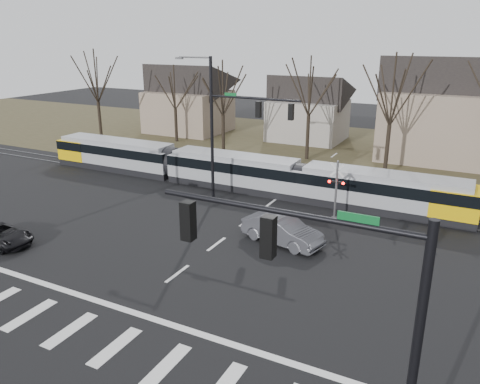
% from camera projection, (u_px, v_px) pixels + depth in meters
% --- Properties ---
extents(ground, '(140.00, 140.00, 0.00)m').
position_uv_depth(ground, '(153.00, 292.00, 22.04)').
color(ground, black).
extents(grass_verge, '(140.00, 28.00, 0.01)m').
position_uv_depth(grass_verge, '(340.00, 151.00, 49.07)').
color(grass_verge, '#38331E').
rests_on(grass_verge, ground).
extents(crosswalk, '(27.00, 2.60, 0.01)m').
position_uv_depth(crosswalk, '(92.00, 338.00, 18.66)').
color(crosswalk, silver).
rests_on(crosswalk, ground).
extents(stop_line, '(28.00, 0.35, 0.01)m').
position_uv_depth(stop_line, '(128.00, 311.00, 20.51)').
color(stop_line, silver).
rests_on(stop_line, ground).
extents(lane_dashes, '(0.18, 30.00, 0.01)m').
position_uv_depth(lane_dashes, '(282.00, 195.00, 35.55)').
color(lane_dashes, silver).
rests_on(lane_dashes, ground).
extents(rail_pair, '(90.00, 1.52, 0.06)m').
position_uv_depth(rail_pair, '(281.00, 195.00, 35.37)').
color(rail_pair, '#59595E').
rests_on(rail_pair, ground).
extents(tram, '(35.44, 2.63, 2.69)m').
position_uv_depth(tram, '(233.00, 169.00, 36.91)').
color(tram, gray).
rests_on(tram, ground).
extents(sedan, '(3.97, 5.70, 1.62)m').
position_uv_depth(sedan, '(282.00, 230.00, 27.02)').
color(sedan, '#48484E').
rests_on(sedan, ground).
extents(signal_pole_near_right, '(6.72, 0.44, 8.00)m').
position_uv_depth(signal_pole_near_right, '(333.00, 318.00, 10.97)').
color(signal_pole_near_right, black).
rests_on(signal_pole_near_right, ground).
extents(signal_pole_far, '(9.28, 0.44, 10.20)m').
position_uv_depth(signal_pole_far, '(232.00, 125.00, 31.83)').
color(signal_pole_far, black).
rests_on(signal_pole_far, ground).
extents(rail_crossing_signal, '(1.08, 0.36, 4.00)m').
position_uv_depth(rail_crossing_signal, '(336.00, 193.00, 30.09)').
color(rail_crossing_signal, '#59595B').
rests_on(rail_crossing_signal, ground).
extents(tree_row, '(59.20, 7.20, 10.00)m').
position_uv_depth(tree_row, '(347.00, 113.00, 41.55)').
color(tree_row, black).
rests_on(tree_row, ground).
extents(house_a, '(9.72, 8.64, 8.60)m').
position_uv_depth(house_a, '(188.00, 96.00, 57.98)').
color(house_a, gray).
rests_on(house_a, ground).
extents(house_b, '(8.64, 7.56, 7.65)m').
position_uv_depth(house_b, '(309.00, 105.00, 53.35)').
color(house_b, gray).
rests_on(house_b, ground).
extents(house_c, '(10.80, 8.64, 10.10)m').
position_uv_depth(house_c, '(439.00, 105.00, 44.37)').
color(house_c, gray).
rests_on(house_c, ground).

